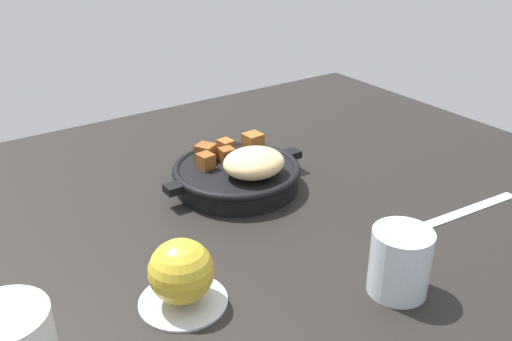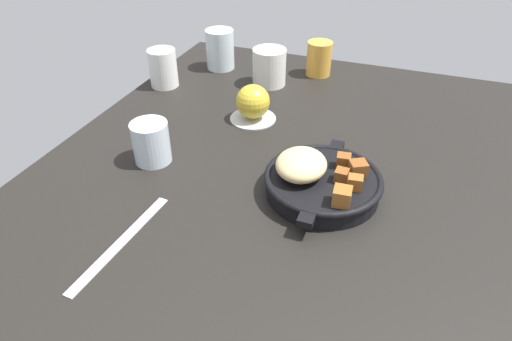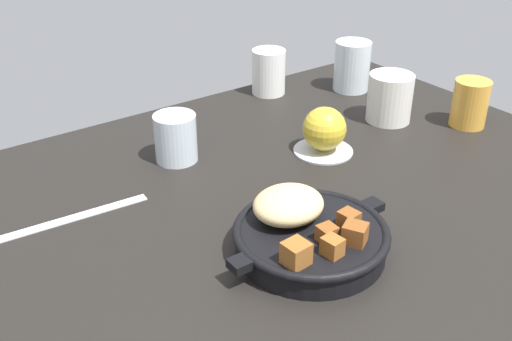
# 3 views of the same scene
# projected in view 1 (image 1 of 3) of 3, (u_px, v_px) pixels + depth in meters

# --- Properties ---
(ground_plane) EXTENTS (1.16, 0.92, 0.02)m
(ground_plane) POSITION_uv_depth(u_px,v_px,m) (250.00, 214.00, 0.82)
(ground_plane) COLOR black
(cast_iron_skillet) EXTENTS (0.24, 0.20, 0.07)m
(cast_iron_skillet) POSITION_uv_depth(u_px,v_px,m) (239.00, 172.00, 0.86)
(cast_iron_skillet) COLOR black
(cast_iron_skillet) RESTS_ON ground_plane
(saucer_plate) EXTENTS (0.10, 0.10, 0.01)m
(saucer_plate) POSITION_uv_depth(u_px,v_px,m) (183.00, 300.00, 0.62)
(saucer_plate) COLOR #B7BABF
(saucer_plate) RESTS_ON ground_plane
(red_apple) EXTENTS (0.07, 0.07, 0.07)m
(red_apple) POSITION_uv_depth(u_px,v_px,m) (181.00, 271.00, 0.61)
(red_apple) COLOR gold
(red_apple) RESTS_ON saucer_plate
(butter_knife) EXTENTS (0.22, 0.03, 0.00)m
(butter_knife) POSITION_uv_depth(u_px,v_px,m) (461.00, 213.00, 0.80)
(butter_knife) COLOR silver
(butter_knife) RESTS_ON ground_plane
(water_glass_short) EXTENTS (0.07, 0.07, 0.08)m
(water_glass_short) POSITION_uv_depth(u_px,v_px,m) (400.00, 262.00, 0.63)
(water_glass_short) COLOR silver
(water_glass_short) RESTS_ON ground_plane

